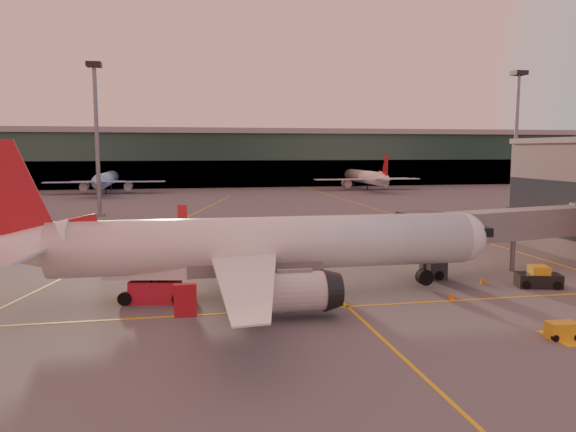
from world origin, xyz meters
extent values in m
plane|color=#4C4F54|center=(0.00, 0.00, 0.00)|extent=(600.00, 600.00, 0.00)
cube|color=gold|center=(0.00, 5.00, 0.01)|extent=(80.00, 0.25, 0.01)
cube|color=gold|center=(-10.00, 45.00, 0.01)|extent=(31.30, 115.98, 0.01)
cube|color=gold|center=(30.00, 70.00, 0.01)|extent=(0.25, 160.00, 0.01)
cube|color=gold|center=(5.00, -8.00, 0.01)|extent=(0.25, 30.00, 0.01)
cube|color=#19382D|center=(0.00, 142.00, 8.00)|extent=(400.00, 18.00, 16.00)
cube|color=gray|center=(0.00, 142.00, 16.80)|extent=(400.00, 20.00, 1.60)
cube|color=black|center=(0.00, 133.50, 4.00)|extent=(400.00, 1.00, 8.00)
cube|color=#2D3D47|center=(33.05, 18.00, 5.00)|extent=(0.30, 21.60, 6.00)
cylinder|color=slate|center=(-20.00, 66.00, 12.50)|extent=(0.70, 0.70, 25.00)
cube|color=black|center=(-20.00, 66.00, 25.20)|extent=(2.40, 2.40, 0.80)
cube|color=slate|center=(-20.00, 66.00, 0.25)|extent=(1.60, 1.60, 0.50)
cylinder|color=slate|center=(55.00, 62.00, 12.50)|extent=(0.70, 0.70, 25.00)
cube|color=black|center=(55.00, 62.00, 25.20)|extent=(2.40, 2.40, 0.80)
cube|color=slate|center=(55.00, 62.00, 0.25)|extent=(1.60, 1.60, 0.50)
cylinder|color=white|center=(-0.11, 9.16, 4.13)|extent=(32.16, 4.30, 4.13)
sphere|color=white|center=(15.96, 9.07, 4.13)|extent=(4.04, 4.04, 4.04)
cube|color=black|center=(17.13, 9.06, 4.64)|extent=(1.87, 2.69, 0.72)
cone|color=white|center=(-18.14, 9.26, 4.44)|extent=(7.08, 3.96, 3.92)
cube|color=white|center=(-17.77, 5.73, 4.54)|extent=(4.26, 7.07, 0.21)
cylinder|color=silver|center=(0.64, 2.88, 1.86)|extent=(4.33, 2.71, 2.68)
cylinder|color=black|center=(-2.48, 6.49, 0.93)|extent=(1.86, 1.45, 1.86)
cylinder|color=black|center=(-2.48, 6.49, 1.50)|extent=(0.37, 0.37, 1.13)
cube|color=white|center=(-17.73, 12.78, 4.54)|extent=(4.19, 7.05, 0.21)
cylinder|color=silver|center=(0.71, 15.43, 1.86)|extent=(4.33, 2.71, 2.68)
cylinder|color=black|center=(-2.45, 11.85, 0.93)|extent=(1.86, 1.45, 1.86)
cylinder|color=black|center=(-2.45, 11.85, 1.50)|extent=(0.37, 0.37, 1.13)
cube|color=slate|center=(-1.29, 9.16, 2.78)|extent=(10.21, 3.36, 1.65)
cylinder|color=black|center=(12.82, 9.09, 0.93)|extent=(1.30, 0.83, 1.30)
cube|color=slate|center=(23.65, 13.57, 4.43)|extent=(21.29, 7.38, 2.70)
cube|color=#2D3035|center=(13.80, 11.75, 4.43)|extent=(4.09, 4.09, 3.00)
cube|color=#2D3035|center=(15.30, 12.65, 1.20)|extent=(1.60, 2.40, 2.40)
cylinder|color=black|center=(15.30, 11.55, 0.40)|extent=(0.80, 0.40, 0.80)
cylinder|color=black|center=(15.30, 13.75, 0.40)|extent=(0.80, 0.40, 0.80)
cylinder|color=slate|center=(23.65, 13.57, 1.56)|extent=(0.50, 0.50, 3.13)
cube|color=#A9182E|center=(-8.69, 9.44, 0.83)|extent=(3.96, 3.25, 1.65)
cube|color=silver|center=(-9.02, 9.50, 3.42)|extent=(6.79, 3.89, 3.09)
cylinder|color=black|center=(-10.89, 8.51, 0.50)|extent=(1.05, 0.56, 0.99)
cylinder|color=black|center=(-6.99, 7.77, 0.50)|extent=(1.05, 0.56, 0.99)
cube|color=gold|center=(15.59, -4.11, 0.51)|extent=(1.78, 1.14, 1.03)
cylinder|color=black|center=(14.88, -4.49, 0.21)|extent=(0.44, 0.24, 0.43)
cylinder|color=black|center=(16.25, -4.59, 0.21)|extent=(0.44, 0.24, 0.43)
cube|color=black|center=(22.24, 7.61, 0.56)|extent=(3.83, 2.74, 1.12)
cube|color=gold|center=(22.24, 7.61, 1.32)|extent=(1.83, 1.96, 0.91)
cylinder|color=black|center=(20.84, 7.18, 0.36)|extent=(0.77, 0.50, 0.71)
cylinder|color=black|center=(23.18, 6.48, 0.36)|extent=(0.77, 0.50, 0.71)
cone|color=#DE600B|center=(18.37, 9.53, 0.29)|extent=(0.46, 0.46, 0.58)
cube|color=#DE600B|center=(18.37, 9.53, 0.02)|extent=(0.40, 0.40, 0.03)
cone|color=#DE600B|center=(-2.27, 25.17, 0.25)|extent=(0.40, 0.40, 0.51)
cube|color=#DE600B|center=(-2.27, 25.17, 0.01)|extent=(0.35, 0.35, 0.03)
cone|color=#DE600B|center=(13.33, 5.37, 0.31)|extent=(0.49, 0.49, 0.63)
cube|color=#DE600B|center=(13.33, 5.37, 0.02)|extent=(0.43, 0.43, 0.03)
camera|label=1|loc=(-6.87, -32.97, 11.35)|focal=35.00mm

